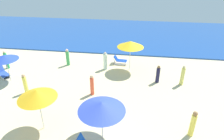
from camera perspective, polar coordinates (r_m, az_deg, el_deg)
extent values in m
cube|color=#214D9A|center=(28.27, 5.32, 10.40)|extent=(60.00, 15.07, 0.12)
cylinder|color=silver|center=(17.78, 5.19, 3.32)|extent=(0.05, 0.05, 2.24)
cone|color=yellow|center=(17.25, 5.38, 7.50)|extent=(2.32, 2.32, 0.53)
cube|color=silver|center=(19.16, 2.48, 2.01)|extent=(1.02, 0.14, 0.24)
cube|color=silver|center=(19.62, 2.77, 2.64)|extent=(1.02, 0.14, 0.24)
cube|color=#153FB4|center=(19.33, 2.64, 2.74)|extent=(1.19, 0.71, 0.06)
cube|color=#153FB4|center=(19.32, 1.14, 3.52)|extent=(0.40, 0.60, 0.50)
cube|color=silver|center=(18.97, 2.36, 1.66)|extent=(1.12, 0.13, 0.20)
cube|color=silver|center=(19.40, 2.62, 2.27)|extent=(1.12, 0.13, 0.20)
cube|color=silver|center=(19.12, 2.50, 2.32)|extent=(1.28, 0.67, 0.06)
cube|color=silver|center=(19.11, 0.83, 3.16)|extent=(0.40, 0.57, 0.52)
cylinder|color=silver|center=(10.96, -2.87, -15.39)|extent=(0.05, 0.05, 1.90)
cone|color=blue|center=(10.17, -3.03, -10.44)|extent=(2.49, 2.49, 0.51)
cylinder|color=silver|center=(12.07, -19.83, -11.76)|extent=(0.05, 0.05, 2.17)
cone|color=gold|center=(11.31, -20.90, -6.52)|extent=(2.11, 2.11, 0.49)
cylinder|color=silver|center=(18.12, -27.86, -0.07)|extent=(0.05, 0.05, 1.91)
cone|color=blue|center=(17.68, -28.67, 3.22)|extent=(2.06, 2.06, 0.38)
cube|color=silver|center=(19.36, -29.52, -1.62)|extent=(1.01, 0.73, 0.22)
cube|color=silver|center=(19.48, -28.09, -1.07)|extent=(1.01, 0.73, 0.22)
cube|color=#3154B7|center=(19.36, -28.90, -0.98)|extent=(1.46, 1.29, 0.06)
cube|color=#3154B7|center=(19.81, -29.69, 0.24)|extent=(0.63, 0.69, 0.52)
cylinder|color=#EFD854|center=(12.07, 22.26, -14.62)|extent=(0.31, 0.31, 1.42)
sphere|color=#9A6D43|center=(11.56, 22.99, -11.57)|extent=(0.26, 0.26, 0.26)
cylinder|color=#F0583B|center=(14.49, -5.79, -4.68)|extent=(0.37, 0.37, 1.40)
sphere|color=tan|center=(14.08, -5.95, -1.93)|extent=(0.22, 0.22, 0.22)
cylinder|color=#41AA57|center=(19.24, -12.69, 3.33)|extent=(0.43, 0.43, 1.40)
sphere|color=beige|center=(18.93, -12.95, 5.57)|extent=(0.26, 0.26, 0.26)
cylinder|color=#F7EA59|center=(15.94, -23.78, -3.97)|extent=(0.40, 0.40, 1.36)
sphere|color=tan|center=(15.57, -24.33, -1.50)|extent=(0.24, 0.24, 0.24)
cylinder|color=#2FA563|center=(20.58, -28.25, 2.37)|extent=(0.36, 0.36, 1.51)
sphere|color=beige|center=(20.27, -28.79, 4.55)|extent=(0.22, 0.22, 0.22)
cylinder|color=#DED668|center=(16.56, 19.72, -1.71)|extent=(0.37, 0.37, 1.49)
sphere|color=beige|center=(16.18, 20.19, 0.88)|extent=(0.21, 0.21, 0.21)
cylinder|color=white|center=(17.96, -1.94, 2.41)|extent=(0.38, 0.38, 1.51)
sphere|color=beige|center=(17.61, -1.99, 4.90)|extent=(0.21, 0.21, 0.21)
cylinder|color=#201F3F|center=(16.37, 13.11, -1.47)|extent=(0.41, 0.41, 1.29)
sphere|color=olive|center=(16.03, 13.40, 0.86)|extent=(0.23, 0.23, 0.23)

